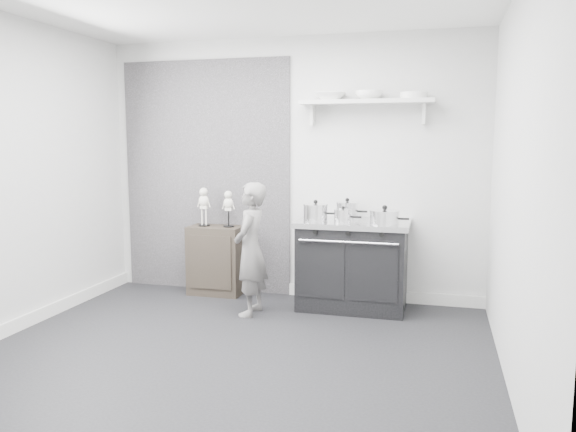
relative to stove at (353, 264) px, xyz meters
The scene contains 15 objects.
ground 1.70m from the stove, 116.01° to the right, with size 4.00×4.00×0.00m, color black.
room_shell 1.96m from the stove, 121.38° to the right, with size 4.02×3.62×2.71m.
wall_shelf 1.58m from the stove, 68.36° to the left, with size 1.30×0.26×0.24m.
stove is the anchor object (origin of this frame).
side_cabinet 1.50m from the stove, behind, with size 0.57×0.33×0.74m, color black.
child 1.03m from the stove, 153.01° to the right, with size 0.46×0.30×1.26m, color slate.
pot_front_left 0.63m from the stove, 167.85° to the right, with size 0.33×0.24×0.20m.
pot_back_left 0.54m from the stove, 121.83° to the left, with size 0.32×0.23×0.21m.
pot_front_right 0.62m from the stove, 29.61° to the right, with size 0.36×0.28×0.18m.
pot_front_center 0.52m from the stove, 119.32° to the right, with size 0.26×0.18×0.16m.
skeleton_full 1.72m from the stove, behind, with size 0.13×0.09×0.47m, color beige, non-canonical shape.
skeleton_torso 1.45m from the stove, behind, with size 0.12×0.08×0.44m, color beige, non-canonical shape.
bowl_large 1.67m from the stove, 145.03° to the left, with size 0.31×0.31×0.08m, color white.
bowl_small 1.66m from the stove, 62.08° to the left, with size 0.26×0.26×0.08m, color white.
plate_stack 1.73m from the stove, 20.11° to the left, with size 0.26×0.26×0.06m, color white.
Camera 1 is at (1.51, -3.90, 1.64)m, focal length 35.00 mm.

